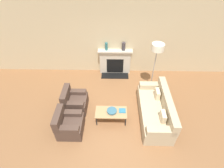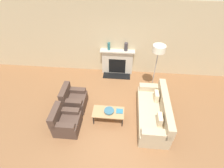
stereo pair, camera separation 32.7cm
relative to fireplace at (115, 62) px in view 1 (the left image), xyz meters
The scene contains 12 objects.
ground_plane 2.76m from the fireplace, 89.17° to the right, with size 18.00×18.00×0.00m, color brown.
wall_back 0.95m from the fireplace, 74.88° to the left, with size 18.00×0.06×2.90m.
fireplace is the anchor object (origin of this frame).
couch 2.73m from the fireplace, 61.55° to the right, with size 0.86×2.03×0.87m.
armchair_near 3.25m from the fireplace, 114.08° to the right, with size 0.73×0.73×0.80m.
armchair_far 2.45m from the fireplace, 122.75° to the right, with size 0.73×0.73×0.80m.
coffee_table 2.54m from the fireplace, 92.23° to the right, with size 0.96×0.49×0.39m.
bowl 2.53m from the fireplace, 91.76° to the right, with size 0.30×0.30×0.07m.
book 2.50m from the fireplace, 84.48° to the right, with size 0.21×0.19×0.02m.
floor_lamp 1.96m from the fireplace, 35.13° to the right, with size 0.41×0.41×1.85m.
mantel_vase_left 0.77m from the fireplace, behind, with size 0.10×0.10×0.30m.
mantel_vase_center_left 0.77m from the fireplace, ahead, with size 0.13×0.13×0.32m.
Camera 1 is at (-0.04, -3.27, 4.51)m, focal length 28.00 mm.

